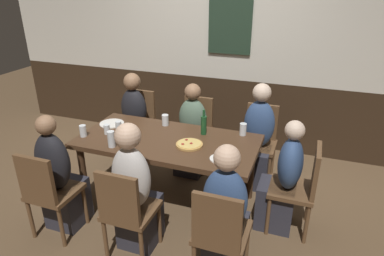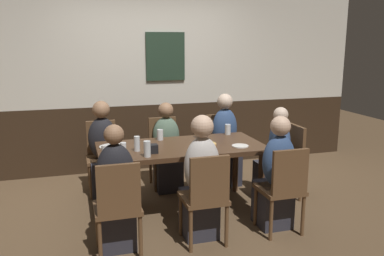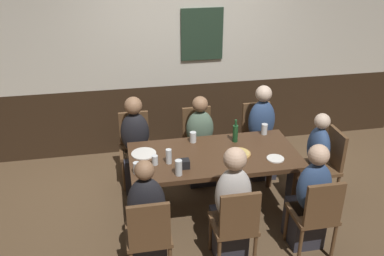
{
  "view_description": "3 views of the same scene",
  "coord_description": "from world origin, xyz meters",
  "px_view_note": "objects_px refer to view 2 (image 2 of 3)",
  "views": [
    {
      "loc": [
        1.28,
        -2.8,
        2.22
      ],
      "look_at": [
        0.24,
        0.04,
        0.88
      ],
      "focal_mm": 31.96,
      "sensor_mm": 36.0,
      "label": 1
    },
    {
      "loc": [
        -1.11,
        -4.14,
        1.85
      ],
      "look_at": [
        0.16,
        0.12,
        0.9
      ],
      "focal_mm": 37.98,
      "sensor_mm": 36.0,
      "label": 2
    },
    {
      "loc": [
        -0.96,
        -3.78,
        2.94
      ],
      "look_at": [
        -0.24,
        -0.03,
        1.08
      ],
      "focal_mm": 39.32,
      "sensor_mm": 36.0,
      "label": 3
    }
  ],
  "objects_px": {
    "chair_left_near": "(118,204)",
    "person_mid_near": "(200,186)",
    "chair_left_far": "(103,152)",
    "chair_mid_near": "(206,194)",
    "tumbler_short": "(105,152)",
    "chair_right_far": "(221,144)",
    "beer_glass_half": "(160,135)",
    "plate_white_small": "(240,146)",
    "pint_glass_pale": "(123,148)",
    "beer_glass_tall": "(147,150)",
    "chair_mid_far": "(164,148)",
    "pint_glass_stout": "(228,130)",
    "chair_right_near": "(284,186)",
    "chair_head_east": "(287,157)",
    "dining_table": "(181,153)",
    "pizza": "(205,144)",
    "person_left_near": "(116,198)",
    "person_right_far": "(225,146)",
    "condiment_caddy": "(152,149)",
    "person_mid_far": "(167,153)",
    "beer_bottle_green": "(201,130)",
    "person_right_near": "(276,181)",
    "plate_white_large": "(112,147)",
    "person_head_east": "(275,161)",
    "person_left_far": "(104,156)",
    "highball_clear": "(137,145)"
  },
  "relations": [
    {
      "from": "tumbler_short",
      "to": "chair_left_near",
      "type": "bearing_deg",
      "value": -86.05
    },
    {
      "from": "chair_left_near",
      "to": "pizza",
      "type": "xyz_separation_m",
      "value": [
        1.04,
        0.8,
        0.26
      ]
    },
    {
      "from": "person_right_near",
      "to": "beer_glass_tall",
      "type": "distance_m",
      "value": 1.32
    },
    {
      "from": "chair_right_near",
      "to": "person_left_near",
      "type": "distance_m",
      "value": 1.59
    },
    {
      "from": "chair_right_near",
      "to": "pint_glass_pale",
      "type": "xyz_separation_m",
      "value": [
        -1.43,
        0.76,
        0.29
      ]
    },
    {
      "from": "pint_glass_stout",
      "to": "beer_glass_tall",
      "type": "bearing_deg",
      "value": -148.41
    },
    {
      "from": "chair_right_near",
      "to": "condiment_caddy",
      "type": "height_order",
      "value": "chair_right_near"
    },
    {
      "from": "tumbler_short",
      "to": "condiment_caddy",
      "type": "relative_size",
      "value": 1.09
    },
    {
      "from": "chair_mid_near",
      "to": "tumbler_short",
      "type": "xyz_separation_m",
      "value": [
        -0.83,
        0.63,
        0.3
      ]
    },
    {
      "from": "person_left_far",
      "to": "pint_glass_pale",
      "type": "xyz_separation_m",
      "value": [
        0.15,
        -0.79,
        0.29
      ]
    },
    {
      "from": "person_head_east",
      "to": "condiment_caddy",
      "type": "relative_size",
      "value": 10.08
    },
    {
      "from": "dining_table",
      "to": "chair_mid_far",
      "type": "bearing_deg",
      "value": 90.0
    },
    {
      "from": "chair_left_near",
      "to": "person_head_east",
      "type": "height_order",
      "value": "person_head_east"
    },
    {
      "from": "chair_left_far",
      "to": "person_right_near",
      "type": "distance_m",
      "value": 2.21
    },
    {
      "from": "chair_right_near",
      "to": "chair_head_east",
      "type": "xyz_separation_m",
      "value": [
        0.52,
        0.85,
        0.0
      ]
    },
    {
      "from": "chair_left_near",
      "to": "pint_glass_pale",
      "type": "relative_size",
      "value": 8.71
    },
    {
      "from": "person_left_far",
      "to": "beer_bottle_green",
      "type": "height_order",
      "value": "person_left_far"
    },
    {
      "from": "dining_table",
      "to": "plate_white_small",
      "type": "xyz_separation_m",
      "value": [
        0.6,
        -0.22,
        0.09
      ]
    },
    {
      "from": "person_head_east",
      "to": "person_mid_far",
      "type": "xyz_separation_m",
      "value": [
        -1.15,
        0.69,
        0.0
      ]
    },
    {
      "from": "person_right_far",
      "to": "person_mid_near",
      "type": "bearing_deg",
      "value": -119.6
    },
    {
      "from": "chair_mid_far",
      "to": "chair_head_east",
      "type": "bearing_deg",
      "value": -33.08
    },
    {
      "from": "chair_left_far",
      "to": "chair_left_near",
      "type": "bearing_deg",
      "value": -90.0
    },
    {
      "from": "chair_mid_near",
      "to": "chair_right_far",
      "type": "bearing_deg",
      "value": 65.23
    },
    {
      "from": "chair_left_near",
      "to": "plate_white_small",
      "type": "distance_m",
      "value": 1.55
    },
    {
      "from": "chair_head_east",
      "to": "person_right_far",
      "type": "bearing_deg",
      "value": 127.02
    },
    {
      "from": "chair_right_near",
      "to": "pint_glass_pale",
      "type": "distance_m",
      "value": 1.64
    },
    {
      "from": "chair_mid_near",
      "to": "person_right_far",
      "type": "bearing_deg",
      "value": 63.01
    },
    {
      "from": "pizza",
      "to": "beer_bottle_green",
      "type": "xyz_separation_m",
      "value": [
        0.05,
        0.29,
        0.09
      ]
    },
    {
      "from": "person_head_east",
      "to": "person_left_near",
      "type": "height_order",
      "value": "person_left_near"
    },
    {
      "from": "pint_glass_pale",
      "to": "beer_glass_tall",
      "type": "relative_size",
      "value": 0.63
    },
    {
      "from": "pint_glass_pale",
      "to": "condiment_caddy",
      "type": "distance_m",
      "value": 0.3
    },
    {
      "from": "pizza",
      "to": "pint_glass_pale",
      "type": "bearing_deg",
      "value": -177.5
    },
    {
      "from": "chair_right_far",
      "to": "beer_glass_half",
      "type": "relative_size",
      "value": 7.32
    },
    {
      "from": "chair_mid_far",
      "to": "chair_left_near",
      "type": "distance_m",
      "value": 1.88
    },
    {
      "from": "plate_white_large",
      "to": "person_left_near",
      "type": "bearing_deg",
      "value": -93.76
    },
    {
      "from": "person_right_far",
      "to": "beer_glass_tall",
      "type": "xyz_separation_m",
      "value": [
        -1.22,
        -1.02,
        0.31
      ]
    },
    {
      "from": "chair_right_far",
      "to": "chair_mid_far",
      "type": "xyz_separation_m",
      "value": [
        -0.79,
        0.0,
        0.0
      ]
    },
    {
      "from": "chair_mid_near",
      "to": "person_mid_far",
      "type": "height_order",
      "value": "person_mid_far"
    },
    {
      "from": "person_left_near",
      "to": "beer_bottle_green",
      "type": "xyz_separation_m",
      "value": [
        1.09,
        0.93,
        0.36
      ]
    },
    {
      "from": "dining_table",
      "to": "highball_clear",
      "type": "distance_m",
      "value": 0.53
    },
    {
      "from": "chair_left_far",
      "to": "person_right_far",
      "type": "distance_m",
      "value": 1.59
    },
    {
      "from": "chair_left_far",
      "to": "plate_white_small",
      "type": "xyz_separation_m",
      "value": [
        1.39,
        -1.08,
        0.25
      ]
    },
    {
      "from": "chair_left_near",
      "to": "person_mid_near",
      "type": "height_order",
      "value": "person_mid_near"
    },
    {
      "from": "dining_table",
      "to": "highball_clear",
      "type": "height_order",
      "value": "highball_clear"
    },
    {
      "from": "chair_left_far",
      "to": "person_mid_near",
      "type": "relative_size",
      "value": 0.73
    },
    {
      "from": "person_right_far",
      "to": "person_head_east",
      "type": "height_order",
      "value": "person_right_far"
    },
    {
      "from": "person_head_east",
      "to": "person_mid_far",
      "type": "relative_size",
      "value": 1.0
    },
    {
      "from": "chair_head_east",
      "to": "person_right_near",
      "type": "distance_m",
      "value": 0.87
    },
    {
      "from": "person_mid_far",
      "to": "person_mid_near",
      "type": "height_order",
      "value": "person_mid_near"
    },
    {
      "from": "dining_table",
      "to": "pizza",
      "type": "distance_m",
      "value": 0.27
    }
  ]
}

